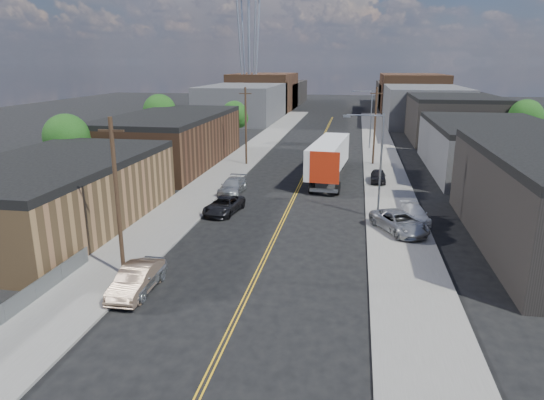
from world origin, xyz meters
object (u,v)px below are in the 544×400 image
at_px(car_left_c, 224,205).
at_px(car_left_d, 233,186).
at_px(car_right_lot_b, 415,214).
at_px(car_left_b, 136,280).
at_px(car_right_lot_a, 399,222).
at_px(semi_truck, 329,156).
at_px(car_right_lot_c, 378,176).
at_px(car_left_a, 139,277).

xyz_separation_m(car_left_c, car_left_d, (-0.90, 6.70, 0.05)).
bearing_deg(car_left_d, car_right_lot_b, -20.07).
distance_m(car_left_b, car_right_lot_a, 20.62).
distance_m(car_left_c, car_left_d, 6.76).
height_order(car_left_c, car_right_lot_a, car_right_lot_a).
height_order(car_left_b, car_right_lot_a, car_right_lot_a).
xyz_separation_m(semi_truck, car_right_lot_b, (8.10, -15.66, -1.81)).
bearing_deg(semi_truck, car_right_lot_b, -57.21).
relative_size(car_left_c, car_right_lot_b, 1.19).
distance_m(car_left_c, car_right_lot_c, 19.53).
bearing_deg(semi_truck, car_right_lot_a, -64.96).
xyz_separation_m(car_right_lot_a, car_right_lot_b, (1.51, 2.86, -0.15)).
bearing_deg(car_left_d, car_left_b, -89.07).
bearing_deg(car_right_lot_a, car_left_a, -169.33).
xyz_separation_m(car_right_lot_a, car_right_lot_c, (-1.00, 16.46, -0.10)).
bearing_deg(car_left_d, car_left_c, -81.41).
xyz_separation_m(semi_truck, car_left_c, (-8.40, -15.68, -1.87)).
relative_size(car_left_d, car_right_lot_a, 0.94).
bearing_deg(car_right_lot_c, car_left_a, -116.15).
xyz_separation_m(car_left_a, car_right_lot_a, (15.89, 12.72, 0.11)).
height_order(car_left_d, car_right_lot_c, car_left_d).
xyz_separation_m(car_left_c, car_right_lot_c, (13.99, 13.63, 0.11)).
bearing_deg(car_left_b, car_left_c, 85.74).
distance_m(car_left_b, car_left_c, 16.00).
xyz_separation_m(car_left_a, car_right_lot_c, (14.89, 29.18, 0.01)).
height_order(car_left_d, car_right_lot_b, car_left_d).
bearing_deg(car_right_lot_a, car_left_c, 141.29).
bearing_deg(car_left_b, car_right_lot_b, 41.57).
bearing_deg(car_left_a, car_right_lot_a, 38.58).
height_order(car_right_lot_a, car_right_lot_b, car_right_lot_a).
xyz_separation_m(car_right_lot_b, car_right_lot_c, (-2.51, 13.60, 0.05)).
distance_m(car_left_a, car_left_d, 22.25).
relative_size(car_left_b, car_left_d, 0.93).
relative_size(semi_truck, car_right_lot_c, 4.35).
distance_m(car_left_d, car_right_lot_a, 18.53).
bearing_deg(car_left_d, car_left_a, -89.07).
bearing_deg(car_left_b, car_right_lot_a, 38.57).
bearing_deg(car_left_a, car_left_d, 89.91).
height_order(car_left_c, car_right_lot_b, car_left_c).
relative_size(car_left_d, car_right_lot_c, 1.32).
height_order(car_right_lot_a, car_right_lot_c, car_right_lot_a).
xyz_separation_m(semi_truck, car_left_b, (-9.30, -31.66, -1.78)).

